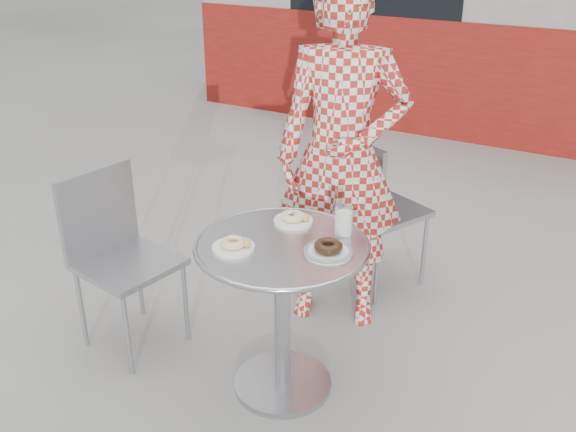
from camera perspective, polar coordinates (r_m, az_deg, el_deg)
The scene contains 9 objects.
ground at distance 2.73m, azimuth -0.48°, elevation -15.57°, with size 60.00×60.00×0.00m, color #A8A6A0.
bistro_table at distance 2.48m, azimuth -0.52°, elevation -5.79°, with size 0.67×0.67×0.67m.
chair_far at distance 3.37m, azimuth 7.91°, elevation -2.08°, with size 0.52×0.52×0.82m.
chair_left at distance 2.97m, azimuth -13.78°, elevation -6.81°, with size 0.44×0.44×0.80m.
seated_person at distance 2.87m, azimuth 4.80°, elevation 5.24°, with size 0.59×0.39×1.62m, color #A22218.
plate_far at distance 2.55m, azimuth 0.53°, elevation -0.21°, with size 0.16×0.16×0.04m.
plate_near at distance 2.36m, azimuth -4.82°, elevation -2.58°, with size 0.16×0.16×0.04m.
plate_checker at distance 2.32m, azimuth 3.59°, elevation -3.02°, with size 0.18×0.18×0.05m.
milk_cup at distance 2.45m, azimuth 4.96°, elevation -0.53°, with size 0.07×0.07×0.11m.
Camera 1 is at (1.05, -1.79, 1.78)m, focal length 40.00 mm.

